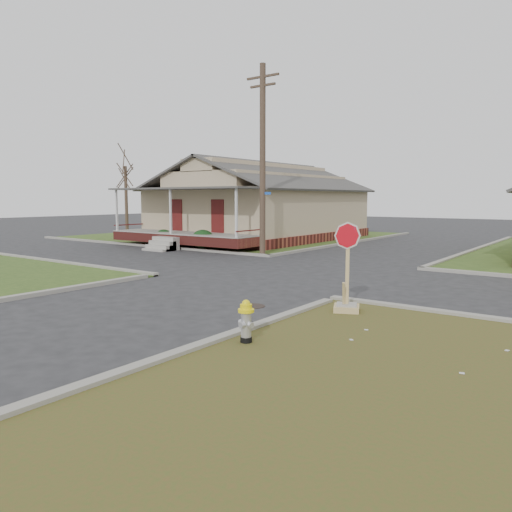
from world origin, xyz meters
The scene contains 11 objects.
ground centered at (0.00, 0.00, 0.00)m, with size 120.00×120.00×0.00m, color #262628.
verge_far_left centered at (-13.00, 18.00, 0.03)m, with size 19.00×19.00×0.05m, color #30491A.
curbs centered at (0.00, 5.00, 0.00)m, with size 80.00×40.00×0.12m, color gray, non-canonical shape.
manhole centered at (2.20, -0.50, 0.01)m, with size 0.64×0.64×0.01m, color black.
corner_house centered at (-10.00, 16.68, 2.28)m, with size 10.10×15.50×5.30m.
utility_pole centered at (-4.20, 8.90, 4.66)m, with size 1.80×0.28×9.00m.
tree_far_left centered at (-18.00, 12.00, 2.50)m, with size 0.22×0.22×4.90m, color #413125.
fire_hydrant centered at (4.12, -3.30, 0.50)m, with size 0.31×0.31×0.83m.
stop_sign centered at (4.51, 0.21, 0.52)m, with size 0.62×0.60×2.17m.
hedge_left centered at (-11.58, 9.40, 0.54)m, with size 1.28×1.05×0.97m, color black.
hedge_right centered at (-8.35, 9.19, 0.58)m, with size 1.38×1.13×1.06m, color black.
Camera 1 is at (9.75, -10.66, 2.79)m, focal length 35.00 mm.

